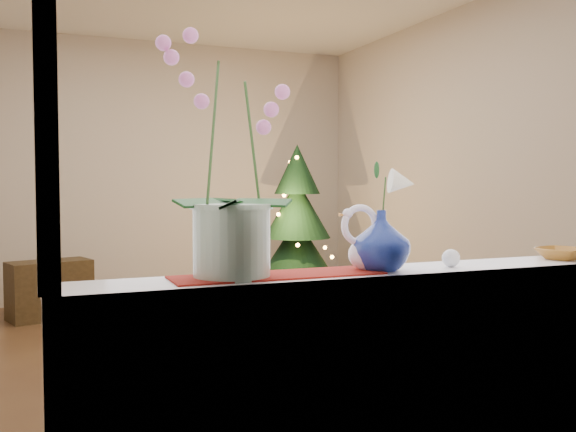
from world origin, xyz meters
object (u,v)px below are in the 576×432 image
swan (373,239)px  xmas_tree (297,225)px  orchid_pot (231,155)px  amber_dish (562,254)px  side_table (50,290)px  paperweight (451,258)px  blue_vase (381,236)px

swan → xmas_tree: bearing=91.3°
orchid_pot → swan: (0.50, -0.02, -0.28)m
amber_dish → xmas_tree: xmas_tree is taller
amber_dish → side_table: (-1.80, 4.17, -0.68)m
swan → paperweight: swan is taller
blue_vase → side_table: (-0.97, 4.19, -0.78)m
paperweight → xmas_tree: (1.06, 3.96, -0.15)m
swan → amber_dish: size_ratio=1.57×
orchid_pot → blue_vase: 0.59m
orchid_pot → paperweight: size_ratio=12.14×
swan → xmas_tree: xmas_tree is taller
orchid_pot → blue_vase: (0.52, -0.03, -0.27)m
swan → amber_dish: swan is taller
blue_vase → swan: bearing=138.7°
blue_vase → paperweight: bearing=-2.0°
blue_vase → side_table: 4.37m
blue_vase → amber_dish: bearing=1.0°
xmas_tree → swan: bearing=-109.1°
orchid_pot → paperweight: bearing=-3.1°
orchid_pot → xmas_tree: 4.37m
blue_vase → xmas_tree: 4.18m
paperweight → amber_dish: (0.54, 0.02, -0.01)m
swan → amber_dish: bearing=20.1°
blue_vase → orchid_pot: bearing=176.3°
blue_vase → paperweight: (0.28, -0.01, -0.09)m
orchid_pot → blue_vase: orchid_pot is taller
blue_vase → xmas_tree: size_ratio=0.15×
blue_vase → paperweight: size_ratio=3.74×
swan → xmas_tree: size_ratio=0.16×
orchid_pot → paperweight: (0.81, -0.04, -0.36)m
swan → blue_vase: (0.02, -0.02, 0.01)m
orchid_pot → amber_dish: 1.40m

